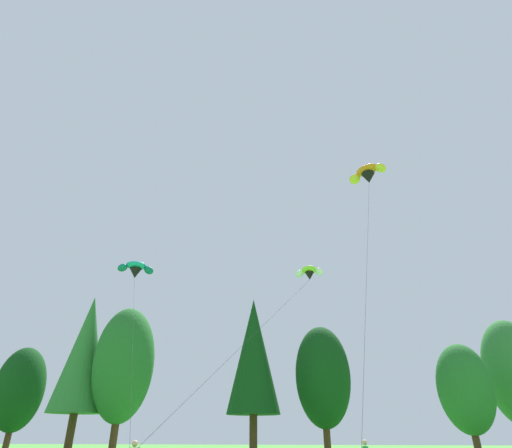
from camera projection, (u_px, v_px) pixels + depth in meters
treeline_tree_b at (20, 389)px, 38.79m from camera, size 4.37×4.37×9.52m
treeline_tree_c at (85, 352)px, 36.85m from camera, size 4.57×4.57×13.51m
treeline_tree_d at (124, 364)px, 35.97m from camera, size 5.11×5.11×12.25m
treeline_tree_e at (254, 354)px, 35.97m from camera, size 4.46×4.46×13.02m
treeline_tree_f at (323, 376)px, 35.74m from camera, size 4.67×4.67×10.63m
treeline_tree_g at (465, 388)px, 31.96m from camera, size 4.08×4.08×8.44m
parafoil_kite_high_lime_white at (309, 273)px, 31.98m from camera, size 7.39×15.02×12.44m
parafoil_kite_mid_orange at (368, 174)px, 37.61m from camera, size 5.46×13.69×22.70m
parafoil_kite_far_teal at (136, 269)px, 32.40m from camera, size 8.53×13.52×12.88m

